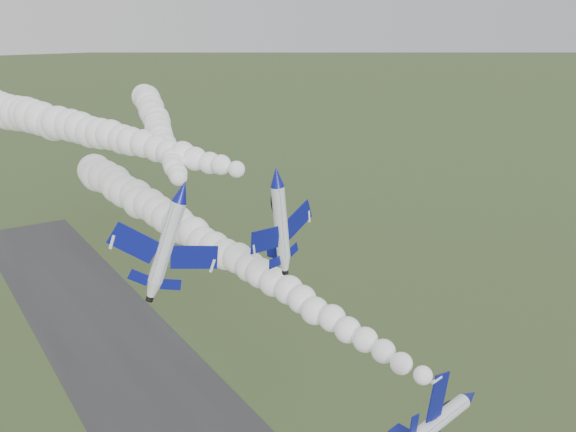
% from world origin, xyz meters
% --- Properties ---
extents(jet_lead, '(3.46, 11.16, 9.26)m').
position_xyz_m(jet_lead, '(8.72, -2.38, 28.85)').
color(jet_lead, white).
extents(smoke_trail_jet_lead, '(20.46, 74.76, 5.67)m').
position_xyz_m(smoke_trail_jet_lead, '(2.84, 36.96, 32.11)').
color(smoke_trail_jet_lead, white).
extents(jet_pair_left, '(10.07, 12.27, 4.14)m').
position_xyz_m(jet_pair_left, '(-8.03, 19.35, 44.84)').
color(jet_pair_left, white).
extents(smoke_trail_jet_pair_left, '(23.76, 55.28, 4.48)m').
position_xyz_m(smoke_trail_jet_pair_left, '(1.69, 49.82, 45.72)').
color(smoke_trail_jet_pair_left, white).
extents(jet_pair_right, '(10.18, 11.82, 3.11)m').
position_xyz_m(jet_pair_right, '(2.05, 18.77, 45.01)').
color(jet_pair_right, white).
extents(smoke_trail_jet_pair_right, '(26.93, 60.11, 5.84)m').
position_xyz_m(smoke_trail_jet_pair_right, '(-9.62, 50.13, 46.47)').
color(smoke_trail_jet_pair_right, white).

